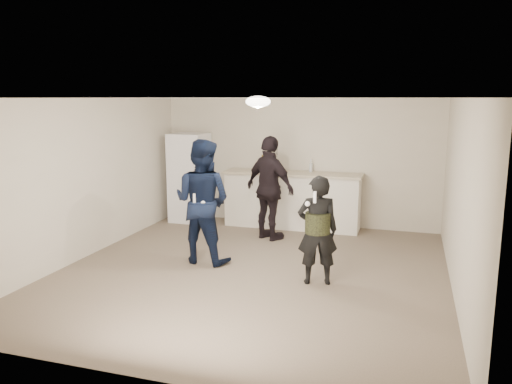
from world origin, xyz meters
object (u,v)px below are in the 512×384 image
(counter, at_px, (292,201))
(shaker, at_px, (261,166))
(fridge, at_px, (190,178))
(spectator, at_px, (270,188))
(woman, at_px, (318,230))
(man, at_px, (202,201))

(counter, height_order, shaker, shaker)
(fridge, xyz_separation_m, spectator, (1.95, -0.86, 0.03))
(shaker, bearing_deg, fridge, -174.96)
(shaker, distance_m, woman, 3.38)
(counter, relative_size, spectator, 1.40)
(fridge, relative_size, spectator, 0.97)
(shaker, relative_size, spectator, 0.09)
(man, height_order, spectator, man)
(counter, bearing_deg, spectator, -101.19)
(fridge, bearing_deg, woman, -41.33)
(counter, distance_m, woman, 3.03)
(counter, bearing_deg, shaker, 174.69)
(counter, xyz_separation_m, spectator, (-0.18, -0.93, 0.40))
(fridge, relative_size, shaker, 10.59)
(woman, xyz_separation_m, spectator, (-1.20, 1.91, 0.18))
(spectator, bearing_deg, counter, -71.92)
(counter, bearing_deg, man, -108.89)
(man, distance_m, spectator, 1.64)
(woman, relative_size, spectator, 0.81)
(man, bearing_deg, fridge, -55.31)
(shaker, bearing_deg, spectator, -64.77)
(man, bearing_deg, spectator, -107.46)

